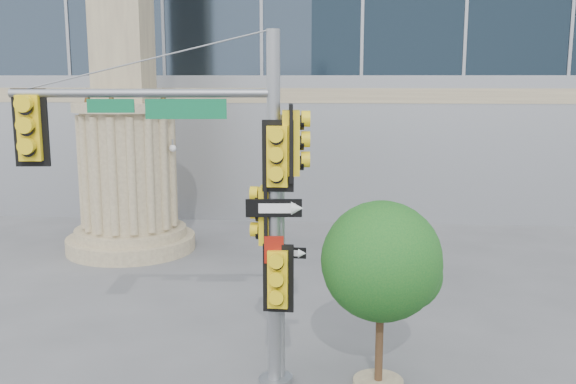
{
  "coord_description": "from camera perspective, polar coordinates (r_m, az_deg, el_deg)",
  "views": [
    {
      "loc": [
        1.24,
        -12.14,
        5.93
      ],
      "look_at": [
        0.06,
        2.0,
        3.38
      ],
      "focal_mm": 40.0,
      "sensor_mm": 36.0,
      "label": 1
    }
  ],
  "objects": [
    {
      "name": "street_tree",
      "position": [
        12.34,
        8.49,
        -6.53
      ],
      "size": [
        2.35,
        2.29,
        3.66
      ],
      "color": "gray",
      "rests_on": "ground"
    },
    {
      "name": "main_signal_pole",
      "position": [
        11.91,
        -7.17,
        1.73
      ],
      "size": [
        5.26,
        0.97,
        6.78
      ],
      "rotation": [
        0.0,
        0.0,
        0.1
      ],
      "color": "slate",
      "rests_on": "ground"
    },
    {
      "name": "ground",
      "position": [
        13.57,
        -1.01,
        -15.75
      ],
      "size": [
        120.0,
        120.0,
        0.0
      ],
      "primitive_type": "plane",
      "color": "#545456",
      "rests_on": "ground"
    },
    {
      "name": "monument",
      "position": [
        22.35,
        -14.31,
        8.8
      ],
      "size": [
        4.4,
        4.4,
        16.6
      ],
      "color": "gray",
      "rests_on": "ground"
    },
    {
      "name": "secondary_signal_pole",
      "position": [
        12.04,
        -1.07,
        -3.5
      ],
      "size": [
        0.9,
        0.69,
        5.25
      ],
      "rotation": [
        0.0,
        0.0,
        -0.03
      ],
      "color": "slate",
      "rests_on": "ground"
    }
  ]
}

